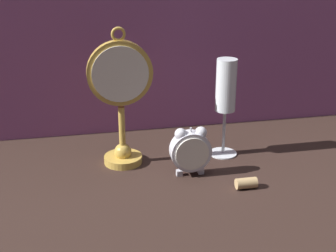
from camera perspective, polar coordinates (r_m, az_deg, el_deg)
name	(u,v)px	position (r m, az deg, el deg)	size (l,w,h in m)	color
ground_plane	(176,188)	(0.94, 1.00, -7.57)	(4.00, 4.00, 0.00)	black
pocket_watch_on_stand	(121,100)	(0.99, -5.76, 3.15)	(0.14, 0.08, 0.30)	gold
alarm_clock_twin_bell	(191,149)	(0.97, 2.77, -2.84)	(0.08, 0.03, 0.11)	silver
champagne_flute	(226,93)	(1.04, 7.05, 4.01)	(0.06, 0.06, 0.22)	silver
wine_cork	(246,183)	(0.95, 9.51, -6.89)	(0.02, 0.02, 0.04)	tan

